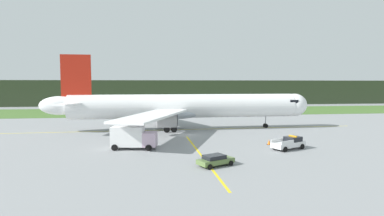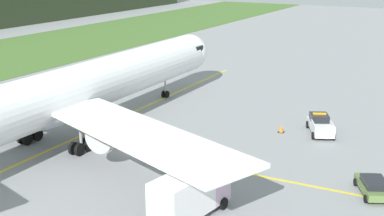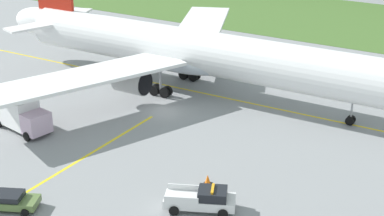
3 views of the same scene
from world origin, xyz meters
name	(u,v)px [view 1 (image 1 of 3)]	position (x,y,z in m)	size (l,w,h in m)	color
ground	(187,135)	(0.00, 0.00, 0.00)	(320.00, 320.00, 0.00)	gray
grass_verge	(170,111)	(0.00, 48.82, 0.02)	(320.00, 31.94, 0.04)	#43672C
distant_tree_line	(166,93)	(0.00, 80.39, 5.48)	(288.00, 5.38, 10.97)	#2A3722
taxiway_centerline_main	(185,129)	(0.45, 6.72, 0.00)	(73.69, 0.30, 0.01)	yellow
taxiway_centerline_spur	(201,155)	(0.02, -16.30, 0.00)	(28.84, 0.30, 0.01)	yellow
airliner	(181,107)	(-0.32, 6.71, 4.74)	(55.12, 46.12, 15.10)	white
ops_pickup_truck	(289,143)	(13.33, -14.36, 0.90)	(5.66, 4.02, 1.94)	silver
catering_truck	(133,137)	(-9.17, -11.27, 1.75)	(6.78, 3.55, 3.45)	#C1A5BE
staff_car	(215,160)	(0.78, -21.87, 0.70)	(4.66, 3.53, 1.30)	#57703A
apron_cone	(269,142)	(11.68, -10.78, 0.39)	(0.64, 0.64, 0.80)	black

